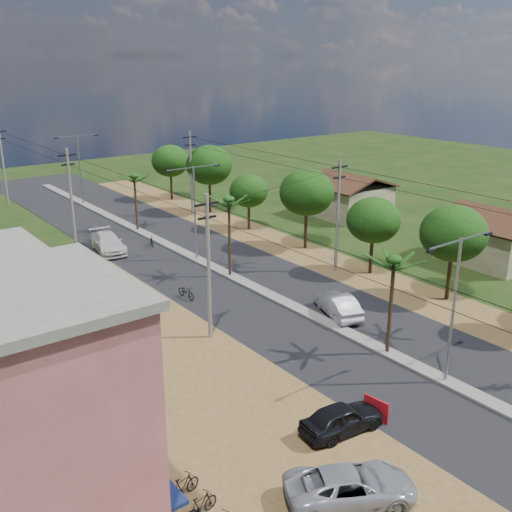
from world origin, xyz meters
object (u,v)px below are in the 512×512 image
at_px(car_white_far, 108,243).
at_px(car_parked_silver, 351,487).
at_px(roadside_sign, 376,409).
at_px(car_silver_mid, 338,305).
at_px(car_parked_dark, 342,419).

xyz_separation_m(car_white_far, car_parked_silver, (-5.47, -34.93, -0.09)).
relative_size(car_white_far, roadside_sign, 4.07).
bearing_deg(car_silver_mid, car_parked_dark, 65.62).
bearing_deg(car_silver_mid, roadside_sign, 73.49).
height_order(car_silver_mid, car_white_far, car_white_far).
height_order(car_silver_mid, roadside_sign, car_silver_mid).
bearing_deg(car_parked_dark, car_silver_mid, -37.71).
bearing_deg(car_white_far, car_parked_silver, -90.05).
bearing_deg(car_silver_mid, car_parked_silver, 66.44).
xyz_separation_m(car_parked_dark, roadside_sign, (2.00, -0.28, -0.13)).
xyz_separation_m(car_silver_mid, car_white_far, (-6.50, 22.00, 0.05)).
bearing_deg(car_silver_mid, car_white_far, -54.30).
relative_size(car_parked_silver, roadside_sign, 3.78).
height_order(car_silver_mid, car_parked_dark, car_silver_mid).
xyz_separation_m(car_silver_mid, car_parked_dark, (-9.00, -9.44, -0.06)).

